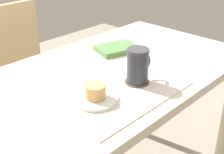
{
  "coord_description": "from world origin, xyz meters",
  "views": [
    {
      "loc": [
        -0.76,
        -0.78,
        1.28
      ],
      "look_at": [
        -0.07,
        -0.12,
        0.8
      ],
      "focal_mm": 50.0,
      "sensor_mm": 36.0,
      "label": 1
    }
  ],
  "objects_px": {
    "small_book": "(117,49)",
    "wooden_chair": "(24,76)",
    "pastry": "(95,91)",
    "coffee_mug": "(138,65)",
    "pastry_plate": "(95,99)",
    "dining_table": "(103,93)"
  },
  "relations": [
    {
      "from": "pastry_plate",
      "to": "dining_table",
      "type": "bearing_deg",
      "value": 38.98
    },
    {
      "from": "pastry_plate",
      "to": "pastry",
      "type": "distance_m",
      "value": 0.03
    },
    {
      "from": "small_book",
      "to": "coffee_mug",
      "type": "bearing_deg",
      "value": -107.38
    },
    {
      "from": "pastry",
      "to": "coffee_mug",
      "type": "relative_size",
      "value": 0.54
    },
    {
      "from": "pastry",
      "to": "wooden_chair",
      "type": "bearing_deg",
      "value": 75.59
    },
    {
      "from": "dining_table",
      "to": "coffee_mug",
      "type": "xyz_separation_m",
      "value": [
        0.03,
        -0.15,
        0.16
      ]
    },
    {
      "from": "pastry",
      "to": "coffee_mug",
      "type": "xyz_separation_m",
      "value": [
        0.2,
        -0.02,
        0.03
      ]
    },
    {
      "from": "pastry_plate",
      "to": "pastry",
      "type": "height_order",
      "value": "pastry"
    },
    {
      "from": "wooden_chair",
      "to": "pastry_plate",
      "type": "height_order",
      "value": "wooden_chair"
    },
    {
      "from": "dining_table",
      "to": "small_book",
      "type": "distance_m",
      "value": 0.26
    },
    {
      "from": "pastry_plate",
      "to": "small_book",
      "type": "distance_m",
      "value": 0.45
    },
    {
      "from": "dining_table",
      "to": "pastry_plate",
      "type": "distance_m",
      "value": 0.23
    },
    {
      "from": "wooden_chair",
      "to": "pastry",
      "type": "distance_m",
      "value": 0.92
    },
    {
      "from": "coffee_mug",
      "to": "pastry",
      "type": "bearing_deg",
      "value": 175.52
    },
    {
      "from": "pastry_plate",
      "to": "small_book",
      "type": "height_order",
      "value": "small_book"
    },
    {
      "from": "wooden_chair",
      "to": "pastry",
      "type": "height_order",
      "value": "wooden_chair"
    },
    {
      "from": "small_book",
      "to": "wooden_chair",
      "type": "bearing_deg",
      "value": 121.78
    },
    {
      "from": "wooden_chair",
      "to": "pastry_plate",
      "type": "relative_size",
      "value": 5.9
    },
    {
      "from": "dining_table",
      "to": "pastry",
      "type": "height_order",
      "value": "pastry"
    },
    {
      "from": "wooden_chair",
      "to": "small_book",
      "type": "xyz_separation_m",
      "value": [
        0.16,
        -0.58,
        0.28
      ]
    },
    {
      "from": "dining_table",
      "to": "small_book",
      "type": "xyz_separation_m",
      "value": [
        0.21,
        0.12,
        0.1
      ]
    },
    {
      "from": "wooden_chair",
      "to": "pastry_plate",
      "type": "bearing_deg",
      "value": 76.01
    }
  ]
}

